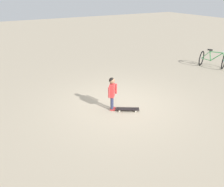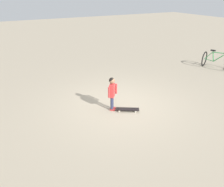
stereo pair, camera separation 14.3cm
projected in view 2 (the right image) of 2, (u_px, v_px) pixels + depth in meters
The scene contains 4 objects.
ground_plane at pixel (121, 105), 7.42m from camera, with size 50.00×50.00×0.00m, color tan.
child_person at pixel (112, 90), 6.85m from camera, with size 0.28×0.38×1.06m.
skateboard at pixel (127, 109), 7.01m from camera, with size 0.53×0.70×0.07m.
bicycle_mid at pixel (215, 60), 10.77m from camera, with size 1.27×1.08×0.85m.
Camera 2 is at (-5.67, 3.39, 3.42)m, focal length 36.50 mm.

